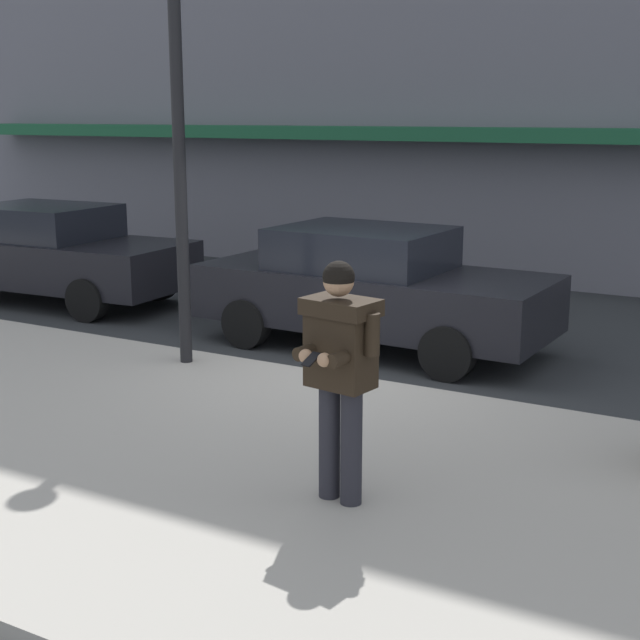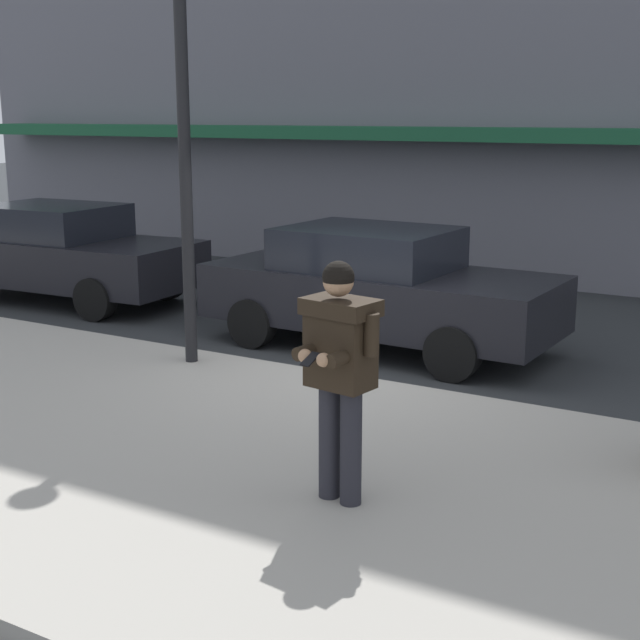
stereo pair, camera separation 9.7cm
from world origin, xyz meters
name	(u,v)px [view 1 (the left image)]	position (x,y,z in m)	size (l,w,h in m)	color
ground_plane	(343,380)	(0.00, 0.00, 0.00)	(80.00, 80.00, 0.00)	#2B2D30
sidewalk	(286,479)	(1.00, -2.85, 0.07)	(32.00, 5.30, 0.14)	#A8A399
curb_paint_line	(426,392)	(1.00, 0.05, 0.00)	(28.00, 0.12, 0.01)	silver
parked_sedan_near	(51,253)	(-6.07, 1.53, 0.79)	(4.59, 2.12, 1.54)	black
parked_sedan_mid	(371,287)	(-0.38, 1.47, 0.79)	(4.56, 2.04, 1.54)	black
man_texting_on_phone	(340,356)	(1.63, -3.12, 1.25)	(0.64, 0.62, 1.81)	#23232B
street_lamp_post	(177,95)	(-1.71, -0.65, 3.14)	(0.36, 0.36, 4.88)	black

